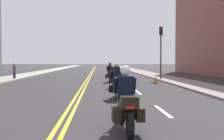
{
  "coord_description": "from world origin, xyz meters",
  "views": [
    {
      "loc": [
        0.98,
        -1.47,
        1.76
      ],
      "look_at": [
        1.82,
        14.52,
        1.26
      ],
      "focal_mm": 43.6,
      "sensor_mm": 36.0,
      "label": 1
    }
  ],
  "objects": [
    {
      "name": "pedestrian_0",
      "position": [
        -7.17,
        25.48,
        0.84
      ],
      "size": [
        0.35,
        0.5,
        1.64
      ],
      "rotation": [
        0.0,
        0.0,
        5.16
      ],
      "color": "#232439",
      "rests_on": "ground"
    },
    {
      "name": "sidewalk_left",
      "position": [
        -7.98,
        48.0,
        0.06
      ],
      "size": [
        2.86,
        144.0,
        0.12
      ],
      "primitive_type": "cube",
      "color": "#9CA08F",
      "rests_on": "ground"
    },
    {
      "name": "traffic_light_near",
      "position": [
        6.95,
        24.01,
        3.47
      ],
      "size": [
        0.28,
        0.38,
        5.05
      ],
      "color": "black",
      "rests_on": "ground"
    },
    {
      "name": "centreline_yellow_outer",
      "position": [
        0.12,
        48.0,
        0.0
      ],
      "size": [
        0.12,
        132.0,
        0.01
      ],
      "primitive_type": "cube",
      "color": "yellow",
      "rests_on": "ground"
    },
    {
      "name": "motorcycle_0",
      "position": [
        1.69,
        5.3,
        0.66
      ],
      "size": [
        0.77,
        2.16,
        1.66
      ],
      "rotation": [
        0.0,
        0.0,
        0.03
      ],
      "color": "black",
      "rests_on": "ground"
    },
    {
      "name": "sidewalk_right",
      "position": [
        7.98,
        48.0,
        0.06
      ],
      "size": [
        2.86,
        144.0,
        0.12
      ],
      "primitive_type": "cube",
      "color": "gray",
      "rests_on": "ground"
    },
    {
      "name": "traffic_cone_1",
      "position": [
        5.61,
        19.99,
        0.33
      ],
      "size": [
        0.37,
        0.37,
        0.67
      ],
      "color": "black",
      "rests_on": "ground"
    },
    {
      "name": "ground_plane",
      "position": [
        0.0,
        48.0,
        0.0
      ],
      "size": [
        264.0,
        264.0,
        0.0
      ],
      "primitive_type": "plane",
      "color": "#2E2D30"
    },
    {
      "name": "motorcycle_1",
      "position": [
        1.88,
        11.25,
        0.65
      ],
      "size": [
        0.78,
        2.14,
        1.6
      ],
      "rotation": [
        0.0,
        0.0,
        -0.05
      ],
      "color": "black",
      "rests_on": "ground"
    },
    {
      "name": "lane_dashes_white",
      "position": [
        3.27,
        29.0,
        0.0
      ],
      "size": [
        0.14,
        56.4,
        0.01
      ],
      "color": "silver",
      "rests_on": "ground"
    },
    {
      "name": "centreline_yellow_inner",
      "position": [
        -0.12,
        48.0,
        0.0
      ],
      "size": [
        0.12,
        132.0,
        0.01
      ],
      "primitive_type": "cube",
      "color": "yellow",
      "rests_on": "ground"
    },
    {
      "name": "motorcycle_2",
      "position": [
        2.17,
        16.19,
        0.67
      ],
      "size": [
        0.77,
        2.2,
        1.68
      ],
      "rotation": [
        0.0,
        0.0,
        0.02
      ],
      "color": "black",
      "rests_on": "ground"
    },
    {
      "name": "motorcycle_3",
      "position": [
        2.0,
        21.44,
        0.66
      ],
      "size": [
        0.78,
        2.2,
        1.67
      ],
      "rotation": [
        0.0,
        0.0,
        -0.06
      ],
      "color": "black",
      "rests_on": "ground"
    }
  ]
}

